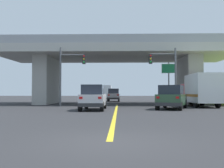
% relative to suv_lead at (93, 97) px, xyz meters
% --- Properties ---
extents(ground, '(160.00, 160.00, 0.00)m').
position_rel_suv_lead_xyz_m(ground, '(1.83, 11.58, -1.01)').
color(ground, '#2B2B2D').
extents(overpass_bridge, '(28.27, 10.99, 7.54)m').
position_rel_suv_lead_xyz_m(overpass_bridge, '(1.83, 11.58, 4.19)').
color(overpass_bridge, '#B7B5AD').
rests_on(overpass_bridge, ground).
extents(lane_divider_stripe, '(0.20, 22.85, 0.01)m').
position_rel_suv_lead_xyz_m(lane_divider_stripe, '(1.83, -2.38, -1.01)').
color(lane_divider_stripe, yellow).
rests_on(lane_divider_stripe, ground).
extents(suv_lead, '(1.88, 4.79, 2.02)m').
position_rel_suv_lead_xyz_m(suv_lead, '(0.00, 0.00, 0.00)').
color(suv_lead, silver).
rests_on(suv_lead, ground).
extents(suv_crossing, '(3.48, 5.19, 2.02)m').
position_rel_suv_lead_xyz_m(suv_crossing, '(6.57, 1.35, 0.00)').
color(suv_crossing, '#2D4C33').
rests_on(suv_crossing, ground).
extents(box_truck, '(2.33, 6.90, 3.18)m').
position_rel_suv_lead_xyz_m(box_truck, '(10.17, 5.26, 0.65)').
color(box_truck, red).
rests_on(box_truck, ground).
extents(sedan_oncoming, '(1.91, 4.56, 2.02)m').
position_rel_suv_lead_xyz_m(sedan_oncoming, '(1.16, 21.11, -0.00)').
color(sedan_oncoming, silver).
rests_on(sedan_oncoming, ground).
extents(traffic_signal_nearside, '(2.69, 0.36, 5.79)m').
position_rel_suv_lead_xyz_m(traffic_signal_nearside, '(6.74, 4.64, 2.67)').
color(traffic_signal_nearside, '#56595E').
rests_on(traffic_signal_nearside, ground).
extents(traffic_signal_farside, '(2.66, 0.36, 6.06)m').
position_rel_suv_lead_xyz_m(traffic_signal_farside, '(-3.11, 5.55, 2.76)').
color(traffic_signal_farside, '#56595E').
rests_on(traffic_signal_farside, ground).
extents(highway_sign, '(1.62, 0.17, 4.77)m').
position_rel_suv_lead_xyz_m(highway_sign, '(7.59, 8.21, 2.51)').
color(highway_sign, '#56595E').
rests_on(highway_sign, ground).
extents(semi_truck_distant, '(2.33, 7.55, 2.98)m').
position_rel_suv_lead_xyz_m(semi_truck_distant, '(-0.88, 38.46, 0.57)').
color(semi_truck_distant, red).
rests_on(semi_truck_distant, ground).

